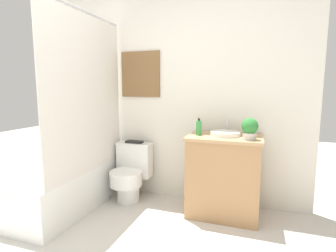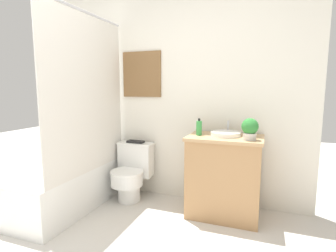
% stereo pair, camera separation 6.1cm
% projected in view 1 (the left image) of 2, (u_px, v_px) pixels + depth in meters
% --- Properties ---
extents(wall_back, '(3.31, 0.07, 2.50)m').
position_uv_depth(wall_back, '(159.00, 89.00, 3.00)').
color(wall_back, silver).
rests_on(wall_back, ground_plane).
extents(shower_area, '(0.68, 1.31, 1.98)m').
position_uv_depth(shower_area, '(66.00, 183.00, 2.76)').
color(shower_area, white).
rests_on(shower_area, ground_plane).
extents(toilet, '(0.42, 0.48, 0.63)m').
position_uv_depth(toilet, '(130.00, 173.00, 2.96)').
color(toilet, white).
rests_on(toilet, ground_plane).
extents(vanity, '(0.71, 0.50, 0.80)m').
position_uv_depth(vanity, '(224.00, 175.00, 2.59)').
color(vanity, '#AD7F51').
rests_on(vanity, ground_plane).
extents(sink, '(0.29, 0.32, 0.13)m').
position_uv_depth(sink, '(225.00, 134.00, 2.56)').
color(sink, white).
rests_on(sink, vanity).
extents(soap_bottle, '(0.06, 0.06, 0.17)m').
position_uv_depth(soap_bottle, '(199.00, 128.00, 2.58)').
color(soap_bottle, green).
rests_on(soap_bottle, vanity).
extents(potted_plant, '(0.15, 0.15, 0.20)m').
position_uv_depth(potted_plant, '(250.00, 128.00, 2.34)').
color(potted_plant, beige).
rests_on(potted_plant, vanity).
extents(book_on_tank, '(0.20, 0.09, 0.02)m').
position_uv_depth(book_on_tank, '(134.00, 142.00, 3.02)').
color(book_on_tank, black).
rests_on(book_on_tank, toilet).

